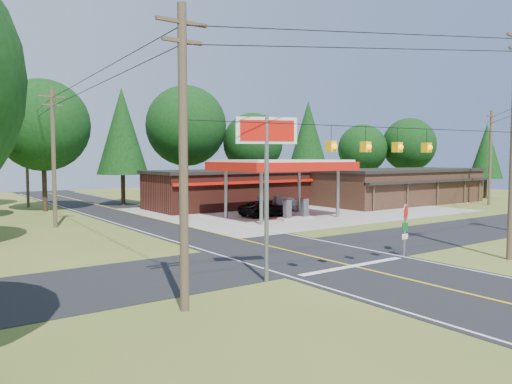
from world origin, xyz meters
TOP-DOWN VIEW (x-y plane):
  - ground at (0.00, 0.00)m, footprint 120.00×120.00m
  - main_highway at (0.00, 0.00)m, footprint 8.00×120.00m
  - cross_road at (0.00, 0.00)m, footprint 70.00×7.00m
  - lane_center_yellow at (0.00, 0.00)m, footprint 0.15×110.00m
  - gas_canopy at (9.00, 13.00)m, footprint 10.60×7.40m
  - convenience_store at (10.00, 22.98)m, footprint 16.40×7.55m
  - strip_building at (28.00, 15.98)m, footprint 20.40×8.75m
  - utility_pole_near_left at (-9.50, -5.00)m, footprint 1.80×0.30m
  - utility_pole_far_left at (-8.00, 18.00)m, footprint 1.80×0.30m
  - utility_pole_far_right at (34.00, 9.00)m, footprint 1.80×0.30m
  - utility_pole_north at (-6.50, 35.00)m, footprint 0.30×0.30m
  - overhead_beacons at (-1.00, -6.00)m, footprint 17.04×2.04m
  - treeline_backdrop at (0.82, 24.01)m, footprint 70.27×51.59m
  - suv_car at (8.50, 14.50)m, footprint 5.03×5.03m
  - sedan_car at (13.26, 17.39)m, footprint 3.96×3.96m
  - big_stop_sign at (-5.00, -3.52)m, footprint 2.35×1.06m
  - octagonal_stop_sign at (4.50, -3.01)m, footprint 0.84×0.42m
  - route_sign_post at (3.80, -3.52)m, footprint 0.41×0.10m

SIDE VIEW (x-z plane):
  - ground at x=0.00m, z-range 0.00..0.00m
  - main_highway at x=0.00m, z-range 0.00..0.02m
  - cross_road at x=0.00m, z-range 0.00..0.03m
  - lane_center_yellow at x=0.00m, z-range 0.02..0.03m
  - sedan_car at x=13.26m, z-range 0.00..1.29m
  - suv_car at x=8.50m, z-range 0.00..1.36m
  - route_sign_post at x=3.80m, z-range 0.18..2.20m
  - strip_building at x=28.00m, z-range 0.01..3.81m
  - convenience_store at x=10.00m, z-range 0.02..3.82m
  - octagonal_stop_sign at x=4.50m, z-range 0.66..3.32m
  - gas_canopy at x=9.00m, z-range 1.83..6.70m
  - utility_pole_north at x=-6.50m, z-range 0.00..9.50m
  - big_stop_sign at x=-5.00m, z-range 1.65..8.43m
  - utility_pole_near_left at x=-9.50m, z-range 0.20..10.20m
  - utility_pole_far_left at x=-8.00m, z-range 0.20..10.20m
  - utility_pole_far_right at x=34.00m, z-range 0.20..10.20m
  - overhead_beacons at x=-1.00m, z-range 5.70..6.73m
  - treeline_backdrop at x=0.82m, z-range 0.84..14.14m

